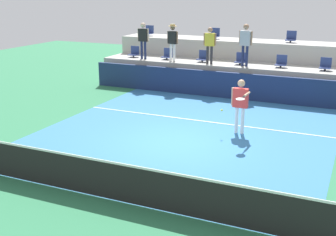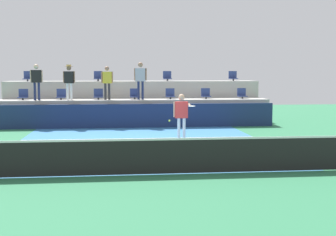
{
  "view_description": "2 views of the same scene",
  "coord_description": "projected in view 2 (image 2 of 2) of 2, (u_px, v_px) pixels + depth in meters",
  "views": [
    {
      "loc": [
        4.89,
        -11.42,
        4.48
      ],
      "look_at": [
        0.04,
        -0.62,
        0.94
      ],
      "focal_mm": 46.72,
      "sensor_mm": 36.0,
      "label": 1
    },
    {
      "loc": [
        -0.86,
        -15.43,
        2.56
      ],
      "look_at": [
        0.68,
        -1.44,
        1.17
      ],
      "focal_mm": 49.75,
      "sensor_mm": 36.0,
      "label": 2
    }
  ],
  "objects": [
    {
      "name": "stadium_chair_lower_far_left",
      "position": [
        23.0,
        95.0,
        22.05
      ],
      "size": [
        0.44,
        0.4,
        0.52
      ],
      "color": "#2D2D33",
      "rests_on": "seating_tier_lower"
    },
    {
      "name": "stadium_chair_upper_right",
      "position": [
        167.0,
        77.0,
        24.52
      ],
      "size": [
        0.44,
        0.4,
        0.52
      ],
      "color": "#2D2D33",
      "rests_on": "seating_tier_upper"
    },
    {
      "name": "stadium_chair_lower_center",
      "position": [
        135.0,
        95.0,
        22.62
      ],
      "size": [
        0.44,
        0.4,
        0.52
      ],
      "color": "#2D2D33",
      "rests_on": "seating_tier_lower"
    },
    {
      "name": "tennis_player",
      "position": [
        182.0,
        112.0,
        17.26
      ],
      "size": [
        0.67,
        1.22,
        1.75
      ],
      "color": "white",
      "rests_on": "ground_plane"
    },
    {
      "name": "court_inner_paint",
      "position": [
        142.0,
        144.0,
        16.6
      ],
      "size": [
        9.0,
        10.0,
        0.01
      ],
      "primitive_type": "cube",
      "color": "teal",
      "rests_on": "ground_plane"
    },
    {
      "name": "spectator_with_hat",
      "position": [
        69.0,
        79.0,
        21.83
      ],
      "size": [
        0.57,
        0.45,
        1.67
      ],
      "color": "white",
      "rests_on": "seating_tier_lower"
    },
    {
      "name": "stadium_chair_lower_left",
      "position": [
        61.0,
        95.0,
        22.24
      ],
      "size": [
        0.44,
        0.4,
        0.52
      ],
      "color": "#2D2D33",
      "rests_on": "seating_tier_lower"
    },
    {
      "name": "stadium_chair_lower_mid_right",
      "position": [
        170.0,
        95.0,
        22.82
      ],
      "size": [
        0.44,
        0.4,
        0.52
      ],
      "color": "#2D2D33",
      "rests_on": "seating_tier_lower"
    },
    {
      "name": "stadium_chair_lower_far_right",
      "position": [
        242.0,
        94.0,
        23.21
      ],
      "size": [
        0.44,
        0.4,
        0.52
      ],
      "color": "#2D2D33",
      "rests_on": "seating_tier_lower"
    },
    {
      "name": "stadium_chair_lower_right",
      "position": [
        206.0,
        94.0,
        23.01
      ],
      "size": [
        0.44,
        0.4,
        0.52
      ],
      "color": "#2D2D33",
      "rests_on": "seating_tier_lower"
    },
    {
      "name": "sponsor_backboard",
      "position": [
        136.0,
        116.0,
        21.49
      ],
      "size": [
        13.0,
        0.16,
        1.1
      ],
      "primitive_type": "cube",
      "color": "navy",
      "rests_on": "ground_plane"
    },
    {
      "name": "court_service_line",
      "position": [
        140.0,
        138.0,
        17.99
      ],
      "size": [
        9.0,
        0.06,
        0.0
      ],
      "primitive_type": "cube",
      "color": "white",
      "rests_on": "ground_plane"
    },
    {
      "name": "stadium_chair_lower_mid_left",
      "position": [
        98.0,
        95.0,
        22.43
      ],
      "size": [
        0.44,
        0.4,
        0.52
      ],
      "color": "#2D2D33",
      "rests_on": "seating_tier_lower"
    },
    {
      "name": "stadium_chair_upper_far_left",
      "position": [
        28.0,
        77.0,
        23.74
      ],
      "size": [
        0.44,
        0.4,
        0.52
      ],
      "color": "#2D2D33",
      "rests_on": "seating_tier_upper"
    },
    {
      "name": "tennis_ball",
      "position": [
        169.0,
        121.0,
        16.92
      ],
      "size": [
        0.07,
        0.07,
        0.07
      ],
      "color": "#CCE033"
    },
    {
      "name": "stadium_chair_upper_far_right",
      "position": [
        233.0,
        77.0,
        24.91
      ],
      "size": [
        0.44,
        0.4,
        0.52
      ],
      "color": "#2D2D33",
      "rests_on": "seating_tier_upper"
    },
    {
      "name": "ground_plane",
      "position": [
        143.0,
        149.0,
        15.61
      ],
      "size": [
        40.0,
        40.0,
        0.0
      ],
      "primitive_type": "plane",
      "color": "#2D754C"
    },
    {
      "name": "tennis_net",
      "position": [
        152.0,
        155.0,
        11.61
      ],
      "size": [
        10.48,
        0.08,
        1.07
      ],
      "color": "black",
      "rests_on": "ground_plane"
    },
    {
      "name": "spectator_in_grey",
      "position": [
        140.0,
        77.0,
        22.19
      ],
      "size": [
        0.62,
        0.28,
        1.78
      ],
      "color": "navy",
      "rests_on": "seating_tier_lower"
    },
    {
      "name": "stadium_chair_upper_left",
      "position": [
        98.0,
        77.0,
        24.12
      ],
      "size": [
        0.44,
        0.4,
        0.52
      ],
      "color": "#2D2D33",
      "rests_on": "seating_tier_upper"
    },
    {
      "name": "spectator_in_white",
      "position": [
        107.0,
        80.0,
        22.03
      ],
      "size": [
        0.57,
        0.23,
        1.59
      ],
      "color": "#2D2D33",
      "rests_on": "seating_tier_lower"
    },
    {
      "name": "spectator_leaning_on_rail",
      "position": [
        37.0,
        79.0,
        21.67
      ],
      "size": [
        0.59,
        0.23,
        1.68
      ],
      "color": "navy",
      "rests_on": "seating_tier_lower"
    },
    {
      "name": "seating_tier_upper",
      "position": [
        133.0,
        101.0,
        24.51
      ],
      "size": [
        13.0,
        1.8,
        2.1
      ],
      "primitive_type": "cube",
      "color": "#ADAAA3",
      "rests_on": "ground_plane"
    },
    {
      "name": "seating_tier_lower",
      "position": [
        135.0,
        112.0,
        22.77
      ],
      "size": [
        13.0,
        1.8,
        1.25
      ],
      "primitive_type": "cube",
      "color": "#ADAAA3",
      "rests_on": "ground_plane"
    }
  ]
}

